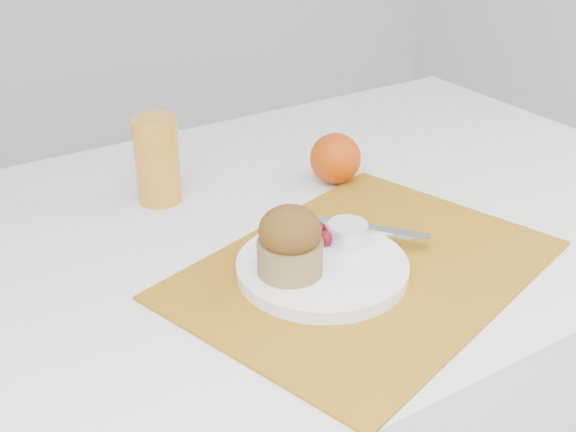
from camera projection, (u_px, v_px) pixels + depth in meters
table at (310, 403)px, 1.24m from camera, size 1.20×0.80×0.75m
placemat at (365, 269)px, 0.92m from camera, size 0.55×0.47×0.00m
plate at (322, 268)px, 0.90m from camera, size 0.24×0.24×0.02m
ramekin at (347, 234)px, 0.93m from camera, size 0.06×0.06×0.02m
cream at (348, 226)px, 0.93m from camera, size 0.06×0.06×0.01m
raspberry_near at (319, 229)px, 0.95m from camera, size 0.02×0.02×0.02m
raspberry_far at (326, 238)px, 0.93m from camera, size 0.02×0.02×0.02m
butter_knife at (353, 226)px, 0.97m from camera, size 0.14×0.17×0.01m
orange at (335, 159)px, 1.13m from camera, size 0.08×0.08×0.08m
juice_glass at (157, 160)px, 1.06m from camera, size 0.08×0.08×0.13m
muffin at (290, 242)px, 0.86m from camera, size 0.08×0.08×0.09m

